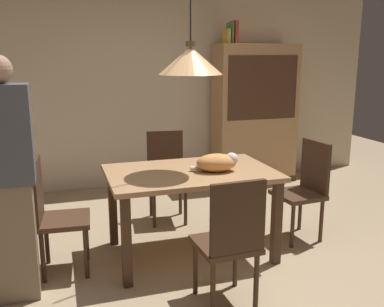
{
  "coord_description": "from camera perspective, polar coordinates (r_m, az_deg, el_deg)",
  "views": [
    {
      "loc": [
        -1.17,
        -2.92,
        1.7
      ],
      "look_at": [
        -0.05,
        0.61,
        0.85
      ],
      "focal_mm": 40.1,
      "sensor_mm": 36.0,
      "label": 1
    }
  ],
  "objects": [
    {
      "name": "book_green_slim",
      "position": [
        5.68,
        5.1,
        15.67
      ],
      "size": [
        0.03,
        0.2,
        0.26
      ],
      "primitive_type": "cube",
      "color": "#427A4C",
      "rests_on": "hutch_bookcase"
    },
    {
      "name": "person_standing",
      "position": [
        3.17,
        -23.28,
        -3.45
      ],
      "size": [
        0.36,
        0.22,
        1.71
      ],
      "color": "#84705B",
      "rests_on": "ground"
    },
    {
      "name": "cat_sleeping",
      "position": [
        3.59,
        3.43,
        -1.18
      ],
      "size": [
        0.39,
        0.26,
        0.16
      ],
      "color": "#E59951",
      "rests_on": "dining_table"
    },
    {
      "name": "chair_far_back",
      "position": [
        4.5,
        -3.42,
        -2.43
      ],
      "size": [
        0.44,
        0.44,
        0.93
      ],
      "color": "#472D1E",
      "rests_on": "ground"
    },
    {
      "name": "book_yellow_short",
      "position": [
        5.66,
        4.59,
        15.28
      ],
      "size": [
        0.04,
        0.2,
        0.18
      ],
      "primitive_type": "cube",
      "color": "gold",
      "rests_on": "hutch_bookcase"
    },
    {
      "name": "chair_near_front",
      "position": [
        2.92,
        5.15,
        -11.12
      ],
      "size": [
        0.42,
        0.42,
        0.93
      ],
      "color": "#472D1E",
      "rests_on": "ground"
    },
    {
      "name": "hutch_bookcase",
      "position": [
        5.88,
        8.29,
        4.84
      ],
      "size": [
        1.12,
        0.45,
        1.85
      ],
      "color": "tan",
      "rests_on": "ground"
    },
    {
      "name": "chair_left_side",
      "position": [
        3.55,
        -18.03,
        -7.33
      ],
      "size": [
        0.43,
        0.43,
        0.93
      ],
      "color": "#472D1E",
      "rests_on": "ground"
    },
    {
      "name": "back_wall",
      "position": [
        5.7,
        -5.81,
        10.31
      ],
      "size": [
        6.4,
        0.1,
        2.9
      ],
      "primitive_type": "cube",
      "color": "beige",
      "rests_on": "ground"
    },
    {
      "name": "book_red_tall",
      "position": [
        5.7,
        5.57,
        15.75
      ],
      "size": [
        0.04,
        0.22,
        0.28
      ],
      "primitive_type": "cube",
      "color": "#B73833",
      "rests_on": "hutch_bookcase"
    },
    {
      "name": "pendant_lamp",
      "position": [
        3.5,
        -0.19,
        12.3
      ],
      "size": [
        0.52,
        0.52,
        1.3
      ],
      "color": "#E0A86B"
    },
    {
      "name": "dining_table",
      "position": [
        3.65,
        -0.18,
        -3.83
      ],
      "size": [
        1.4,
        0.9,
        0.75
      ],
      "color": "tan",
      "rests_on": "ground"
    },
    {
      "name": "chair_right_side",
      "position": [
        4.16,
        14.82,
        -4.14
      ],
      "size": [
        0.43,
        0.43,
        0.93
      ],
      "color": "#472D1E",
      "rests_on": "ground"
    },
    {
      "name": "ground",
      "position": [
        3.58,
        3.89,
        -15.5
      ],
      "size": [
        10.0,
        10.0,
        0.0
      ],
      "primitive_type": "plane",
      "color": "tan"
    }
  ]
}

